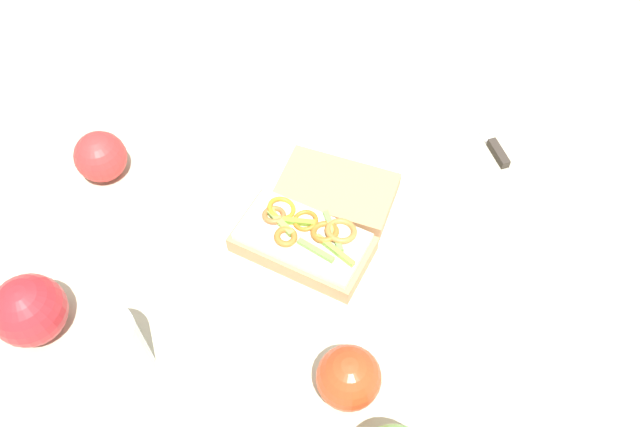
# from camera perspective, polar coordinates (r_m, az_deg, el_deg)

# --- Properties ---
(ground_plane) EXTENTS (2.00, 2.00, 0.00)m
(ground_plane) POSITION_cam_1_polar(r_m,az_deg,el_deg) (0.84, 0.00, -1.28)
(ground_plane) COLOR #B7B598
(ground_plane) RESTS_ON ground
(plate) EXTENTS (0.29, 0.29, 0.01)m
(plate) POSITION_cam_1_polar(r_m,az_deg,el_deg) (0.83, 0.00, -1.04)
(plate) COLOR white
(plate) RESTS_ON ground_plane
(sandwich) EXTENTS (0.18, 0.18, 0.05)m
(sandwich) POSITION_cam_1_polar(r_m,az_deg,el_deg) (0.79, -1.50, -2.44)
(sandwich) COLOR tan
(sandwich) RESTS_ON plate
(bread_slice_side) EXTENTS (0.17, 0.17, 0.02)m
(bread_slice_side) POSITION_cam_1_polar(r_m,az_deg,el_deg) (0.84, 1.45, 2.01)
(bread_slice_side) COLOR tan
(bread_slice_side) RESTS_ON plate
(apple_0) EXTENTS (0.08, 0.08, 0.07)m
(apple_0) POSITION_cam_1_polar(r_m,az_deg,el_deg) (0.71, 2.56, -14.35)
(apple_0) COLOR red
(apple_0) RESTS_ON ground_plane
(apple_1) EXTENTS (0.09, 0.09, 0.07)m
(apple_1) POSITION_cam_1_polar(r_m,az_deg,el_deg) (0.91, -18.89, 4.79)
(apple_1) COLOR red
(apple_1) RESTS_ON ground_plane
(apple_2) EXTENTS (0.09, 0.09, 0.08)m
(apple_2) POSITION_cam_1_polar(r_m,az_deg,el_deg) (0.80, -24.38, -7.82)
(apple_2) COLOR #AF2229
(apple_2) RESTS_ON ground_plane
(drinking_glass) EXTENTS (0.06, 0.06, 0.11)m
(drinking_glass) POSITION_cam_1_polar(r_m,az_deg,el_deg) (0.73, -17.58, -11.57)
(drinking_glass) COLOR silver
(drinking_glass) RESTS_ON ground_plane
(knife) EXTENTS (0.11, 0.02, 0.01)m
(knife) POSITION_cam_1_polar(r_m,az_deg,el_deg) (0.95, 15.09, 5.85)
(knife) COLOR silver
(knife) RESTS_ON ground_plane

